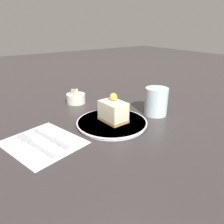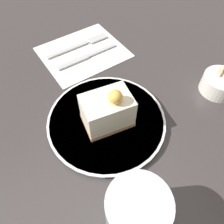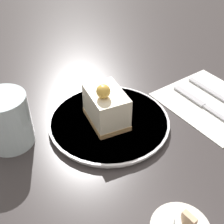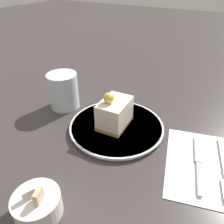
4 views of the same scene
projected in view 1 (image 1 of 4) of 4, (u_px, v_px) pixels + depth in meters
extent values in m
plane|color=#383333|center=(119.00, 126.00, 0.73)|extent=(4.00, 4.00, 0.00)
cylinder|color=white|center=(112.00, 123.00, 0.73)|extent=(0.23, 0.23, 0.01)
cylinder|color=white|center=(112.00, 122.00, 0.73)|extent=(0.24, 0.24, 0.00)
cube|color=#AD8451|center=(113.00, 120.00, 0.73)|extent=(0.07, 0.09, 0.01)
cube|color=#EFE5C6|center=(113.00, 110.00, 0.72)|extent=(0.07, 0.09, 0.06)
sphere|color=#EFB747|center=(114.00, 97.00, 0.72)|extent=(0.03, 0.03, 0.03)
cube|color=white|center=(43.00, 143.00, 0.62)|extent=(0.23, 0.25, 0.00)
cube|color=#B2B2B7|center=(40.00, 148.00, 0.59)|extent=(0.04, 0.12, 0.00)
cube|color=#B2B2B7|center=(24.00, 138.00, 0.64)|extent=(0.03, 0.06, 0.00)
cube|color=#B2B2B7|center=(59.00, 143.00, 0.61)|extent=(0.03, 0.09, 0.00)
cube|color=#B2B2B7|center=(42.00, 134.00, 0.66)|extent=(0.03, 0.08, 0.00)
cylinder|color=silver|center=(76.00, 98.00, 0.93)|extent=(0.08, 0.08, 0.04)
cube|color=#D8B28C|center=(73.00, 92.00, 0.91)|extent=(0.01, 0.02, 0.02)
cube|color=white|center=(77.00, 92.00, 0.93)|extent=(0.02, 0.02, 0.02)
cylinder|color=silver|center=(155.00, 101.00, 0.80)|extent=(0.08, 0.08, 0.10)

